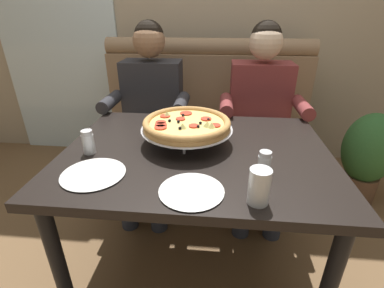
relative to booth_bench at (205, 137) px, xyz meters
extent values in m
plane|color=brown|center=(0.00, -0.92, -0.40)|extent=(16.00, 16.00, 0.00)
cube|color=tan|center=(0.00, 0.57, 1.00)|extent=(6.00, 0.12, 2.80)
cube|color=white|center=(-1.37, 0.50, 1.00)|extent=(1.10, 0.02, 2.80)
cube|color=#937556|center=(0.00, -0.13, -0.17)|extent=(1.65, 0.60, 0.46)
cube|color=#937556|center=(0.00, 0.26, 0.29)|extent=(1.65, 0.18, 0.65)
cylinder|color=#937556|center=(0.00, 0.26, 0.66)|extent=(1.65, 0.14, 0.14)
cube|color=black|center=(0.00, -0.92, 0.34)|extent=(1.20, 0.90, 0.04)
cylinder|color=black|center=(-0.53, -1.30, -0.04)|extent=(0.06, 0.06, 0.72)
cylinder|color=black|center=(-0.53, -0.54, -0.04)|extent=(0.06, 0.06, 0.72)
cylinder|color=black|center=(0.53, -0.54, -0.04)|extent=(0.06, 0.06, 0.72)
cube|color=#2D3342|center=(-0.37, -0.38, 0.14)|extent=(0.34, 0.40, 0.15)
cylinder|color=#2D3342|center=(-0.47, -0.63, -0.17)|extent=(0.11, 0.11, 0.46)
cylinder|color=#2D3342|center=(-0.27, -0.63, -0.17)|extent=(0.11, 0.11, 0.46)
cube|color=#2D2D33|center=(-0.37, -0.16, 0.34)|extent=(0.40, 0.22, 0.56)
cylinder|color=#2D2D33|center=(-0.60, -0.38, 0.40)|extent=(0.08, 0.28, 0.08)
cylinder|color=#2D2D33|center=(-0.14, -0.38, 0.40)|extent=(0.08, 0.28, 0.08)
sphere|color=#997051|center=(-0.37, -0.18, 0.75)|extent=(0.21, 0.21, 0.21)
sphere|color=black|center=(-0.37, -0.17, 0.78)|extent=(0.19, 0.19, 0.19)
cube|color=#2D3342|center=(0.37, -0.38, 0.14)|extent=(0.34, 0.40, 0.15)
cylinder|color=#2D3342|center=(0.27, -0.63, -0.17)|extent=(0.11, 0.11, 0.46)
cylinder|color=#2D3342|center=(0.47, -0.63, -0.17)|extent=(0.11, 0.11, 0.46)
cube|color=brown|center=(0.37, -0.16, 0.34)|extent=(0.40, 0.22, 0.56)
cylinder|color=brown|center=(0.14, -0.38, 0.40)|extent=(0.08, 0.28, 0.08)
cylinder|color=brown|center=(0.60, -0.38, 0.40)|extent=(0.08, 0.28, 0.08)
sphere|color=beige|center=(0.37, -0.18, 0.75)|extent=(0.21, 0.21, 0.21)
sphere|color=black|center=(0.37, -0.17, 0.78)|extent=(0.19, 0.19, 0.19)
cylinder|color=silver|center=(-0.05, -0.97, 0.40)|extent=(0.01, 0.01, 0.07)
cylinder|color=silver|center=(-0.15, -0.80, 0.40)|extent=(0.01, 0.01, 0.07)
cylinder|color=silver|center=(0.05, -0.80, 0.40)|extent=(0.01, 0.01, 0.07)
torus|color=silver|center=(-0.05, -0.86, 0.43)|extent=(0.23, 0.23, 0.01)
cylinder|color=silver|center=(-0.05, -0.86, 0.43)|extent=(0.43, 0.43, 0.00)
cylinder|color=tan|center=(-0.05, -0.86, 0.44)|extent=(0.40, 0.40, 0.02)
torus|color=tan|center=(-0.05, -0.86, 0.46)|extent=(0.41, 0.41, 0.03)
cylinder|color=#EFCC6B|center=(-0.05, -0.86, 0.46)|extent=(0.34, 0.34, 0.01)
cylinder|color=red|center=(-0.17, -0.87, 0.47)|extent=(0.05, 0.05, 0.01)
cylinder|color=red|center=(-0.16, -0.79, 0.47)|extent=(0.05, 0.05, 0.01)
cylinder|color=red|center=(-0.01, -0.90, 0.47)|extent=(0.05, 0.05, 0.01)
cylinder|color=red|center=(-0.08, -0.82, 0.47)|extent=(0.05, 0.05, 0.01)
cylinder|color=red|center=(-0.16, -0.91, 0.47)|extent=(0.05, 0.05, 0.01)
cylinder|color=red|center=(-0.16, -0.93, 0.47)|extent=(0.05, 0.05, 0.01)
cylinder|color=red|center=(0.08, -0.89, 0.47)|extent=(0.05, 0.05, 0.01)
cylinder|color=red|center=(0.04, -0.81, 0.47)|extent=(0.05, 0.05, 0.01)
cylinder|color=red|center=(-0.07, -0.74, 0.47)|extent=(0.06, 0.06, 0.01)
sphere|color=black|center=(-0.08, -0.78, 0.47)|extent=(0.01, 0.01, 0.01)
sphere|color=black|center=(-0.09, -0.87, 0.47)|extent=(0.01, 0.01, 0.01)
sphere|color=black|center=(0.01, -0.91, 0.47)|extent=(0.01, 0.01, 0.01)
sphere|color=black|center=(0.05, -0.82, 0.47)|extent=(0.01, 0.01, 0.01)
sphere|color=black|center=(-0.07, -0.94, 0.47)|extent=(0.01, 0.01, 0.01)
sphere|color=black|center=(-0.13, -0.86, 0.47)|extent=(0.01, 0.01, 0.01)
sphere|color=black|center=(0.01, -0.87, 0.47)|extent=(0.01, 0.01, 0.01)
cone|color=#CCC675|center=(0.07, -0.91, 0.48)|extent=(0.04, 0.04, 0.02)
cone|color=#CCC675|center=(0.04, -0.90, 0.48)|extent=(0.04, 0.04, 0.02)
cone|color=#CCC675|center=(-0.16, -0.78, 0.48)|extent=(0.04, 0.04, 0.02)
cone|color=#CCC675|center=(-0.06, -0.93, 0.48)|extent=(0.04, 0.04, 0.02)
cylinder|color=white|center=(0.27, -1.11, 0.40)|extent=(0.05, 0.05, 0.08)
cylinder|color=#4C6633|center=(0.27, -1.11, 0.38)|extent=(0.04, 0.04, 0.05)
cylinder|color=silver|center=(0.27, -1.11, 0.45)|extent=(0.05, 0.05, 0.02)
cylinder|color=white|center=(-0.47, -1.00, 0.40)|extent=(0.05, 0.05, 0.09)
cylinder|color=#A82D19|center=(-0.47, -1.00, 0.39)|extent=(0.04, 0.04, 0.06)
cylinder|color=silver|center=(-0.47, -1.00, 0.46)|extent=(0.05, 0.05, 0.02)
cylinder|color=white|center=(-0.38, -1.17, 0.36)|extent=(0.17, 0.17, 0.01)
cone|color=white|center=(-0.38, -1.17, 0.37)|extent=(0.25, 0.25, 0.01)
cylinder|color=white|center=(0.01, -1.25, 0.36)|extent=(0.16, 0.16, 0.01)
cone|color=white|center=(0.01, -1.25, 0.37)|extent=(0.23, 0.23, 0.01)
cylinder|color=silver|center=(0.23, -1.28, 0.42)|extent=(0.07, 0.07, 0.12)
cylinder|color=#4C2814|center=(0.23, -1.28, 0.39)|extent=(0.06, 0.06, 0.06)
cylinder|color=brown|center=(1.18, -0.17, -0.29)|extent=(0.24, 0.24, 0.22)
ellipsoid|color=#336B33|center=(1.18, -0.17, 0.04)|extent=(0.36, 0.36, 0.52)
camera|label=1|loc=(0.09, -2.05, 0.94)|focal=26.02mm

